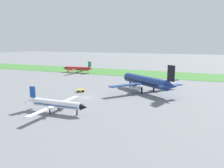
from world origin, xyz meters
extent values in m
plane|color=slate|center=(0.00, 0.00, 0.00)|extent=(600.00, 600.00, 0.00)
cube|color=#3D7533|center=(0.00, 61.80, 0.04)|extent=(360.00, 28.00, 0.08)
cylinder|color=white|center=(1.11, -16.82, 2.22)|extent=(13.39, 2.19, 1.85)
cone|color=black|center=(8.53, -16.63, 2.22)|extent=(1.90, 1.86, 1.82)
cone|color=white|center=(-6.67, -17.02, 2.46)|extent=(2.64, 1.73, 1.67)
cube|color=#19479E|center=(1.11, -16.82, 2.09)|extent=(12.65, 2.21, 0.26)
cube|color=white|center=(0.61, -11.73, 1.90)|extent=(1.56, 10.22, 0.19)
cube|color=white|center=(0.87, -21.92, 1.90)|extent=(1.56, 10.22, 0.19)
cylinder|color=#B7BABF|center=(1.18, -13.55, 1.90)|extent=(1.50, 0.63, 0.59)
cylinder|color=#B7BABF|center=(1.34, -20.08, 1.90)|extent=(1.50, 0.63, 0.59)
cube|color=#19479E|center=(-6.30, -17.01, 4.63)|extent=(1.67, 0.26, 2.97)
cube|color=white|center=(-6.33, -15.71, 2.41)|extent=(1.18, 2.62, 0.15)
cube|color=white|center=(-6.27, -18.30, 2.41)|extent=(1.18, 2.62, 0.15)
cylinder|color=black|center=(6.67, -16.68, 0.65)|extent=(0.33, 0.33, 1.30)
cylinder|color=black|center=(0.14, -15.01, 0.65)|extent=(0.33, 0.33, 1.30)
cylinder|color=black|center=(0.23, -18.68, 0.65)|extent=(0.33, 0.33, 1.30)
cylinder|color=red|center=(-35.10, 50.68, 2.43)|extent=(14.65, 2.94, 2.02)
cone|color=black|center=(-43.16, 50.16, 2.43)|extent=(2.14, 2.10, 1.98)
cone|color=red|center=(-26.62, 51.21, 2.68)|extent=(2.94, 1.99, 1.82)
cube|color=#198C4C|center=(-35.10, 50.68, 2.27)|extent=(13.85, 2.93, 0.28)
cube|color=red|center=(-34.34, 45.15, 2.07)|extent=(2.12, 11.18, 0.20)
cube|color=red|center=(-35.04, 56.25, 2.07)|extent=(2.12, 11.18, 0.20)
cylinder|color=#B7BABF|center=(-35.03, 47.12, 2.07)|extent=(1.65, 0.75, 0.65)
cylinder|color=#B7BABF|center=(-35.48, 54.22, 2.07)|extent=(1.65, 0.75, 0.65)
cube|color=#198C4C|center=(-27.03, 51.19, 5.05)|extent=(1.83, 0.36, 3.23)
cube|color=red|center=(-26.94, 49.78, 2.63)|extent=(1.39, 2.90, 0.16)
cube|color=red|center=(-27.12, 52.60, 2.63)|extent=(1.39, 2.90, 0.16)
cylinder|color=black|center=(-41.15, 50.29, 0.71)|extent=(0.36, 0.36, 1.41)
cylinder|color=black|center=(-33.96, 48.74, 0.71)|extent=(0.36, 0.36, 1.41)
cylinder|color=black|center=(-34.21, 52.74, 0.71)|extent=(0.36, 0.36, 1.41)
cylinder|color=navy|center=(14.70, 15.81, 3.84)|extent=(19.80, 15.88, 3.38)
cone|color=black|center=(4.82, 23.12, 3.84)|extent=(4.44, 4.49, 3.31)
cone|color=navy|center=(25.07, 8.13, 4.26)|extent=(5.27, 5.01, 3.04)
cube|color=black|center=(14.70, 15.81, 3.59)|extent=(18.85, 15.21, 0.47)
cube|color=navy|center=(10.80, 9.51, 3.25)|extent=(10.51, 13.14, 0.34)
cube|color=navy|center=(19.58, 21.37, 3.25)|extent=(10.51, 13.14, 0.34)
cylinder|color=#B7BABF|center=(12.38, 11.65, 2.04)|extent=(4.07, 3.69, 1.86)
cylinder|color=#B7BABF|center=(18.00, 19.23, 2.04)|extent=(4.07, 3.69, 1.86)
cube|color=black|center=(24.58, 8.49, 7.99)|extent=(2.46, 1.97, 4.92)
cube|color=navy|center=(23.30, 6.76, 4.18)|extent=(4.04, 4.56, 0.27)
cube|color=navy|center=(25.86, 10.22, 4.18)|extent=(4.04, 4.56, 0.27)
cylinder|color=black|center=(7.29, 21.29, 1.08)|extent=(0.61, 0.61, 2.15)
cylinder|color=black|center=(14.35, 12.76, 1.08)|extent=(0.61, 0.61, 2.15)
cylinder|color=black|center=(17.51, 17.03, 1.08)|extent=(0.61, 0.61, 2.15)
cube|color=yellow|center=(-6.13, 6.19, 0.62)|extent=(2.77, 2.74, 0.55)
cylinder|color=black|center=(-6.04, 7.31, 0.35)|extent=(0.68, 0.66, 0.70)
cylinder|color=black|center=(-5.01, 6.23, 0.35)|extent=(0.68, 0.66, 0.70)
cylinder|color=black|center=(-7.26, 6.15, 0.35)|extent=(0.68, 0.66, 0.70)
cylinder|color=black|center=(-6.22, 5.06, 0.35)|extent=(0.68, 0.66, 0.70)
camera|label=1|loc=(35.07, -61.52, 17.18)|focal=36.49mm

